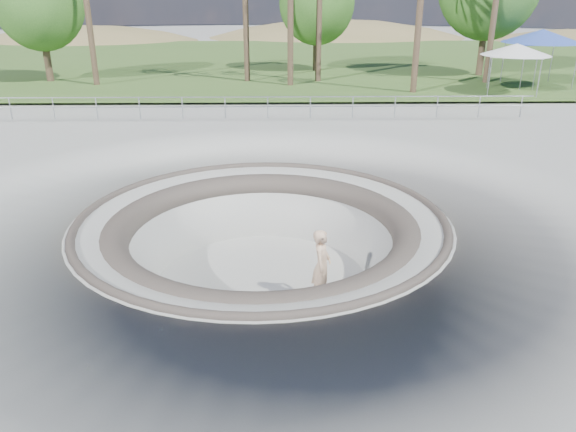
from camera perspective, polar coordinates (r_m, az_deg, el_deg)
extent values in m
plane|color=#9FA09B|center=(15.50, -2.68, -0.24)|extent=(180.00, 180.00, 0.00)
torus|color=#9FA09B|center=(16.37, -2.55, -6.73)|extent=(14.00, 14.00, 4.00)
cylinder|color=#9FA09B|center=(16.34, -2.56, -6.57)|extent=(6.60, 6.60, 0.10)
torus|color=#453F37|center=(15.50, -2.68, -0.31)|extent=(10.24, 10.24, 0.24)
torus|color=#453F37|center=(15.67, -2.65, -1.76)|extent=(8.91, 8.91, 0.81)
cube|color=#3C5D25|center=(48.65, -1.67, 15.50)|extent=(180.00, 36.00, 0.12)
ellipsoid|color=olive|center=(73.90, -19.14, 11.42)|extent=(50.40, 36.00, 23.40)
ellipsoid|color=olive|center=(75.96, 4.74, 11.70)|extent=(61.60, 44.00, 28.60)
ellipsoid|color=olive|center=(75.62, 26.68, 11.36)|extent=(42.00, 30.00, 19.50)
cylinder|color=#979A9F|center=(26.74, -2.08, 11.99)|extent=(25.00, 0.05, 0.05)
cylinder|color=#979A9F|center=(26.83, -2.07, 11.05)|extent=(25.00, 0.05, 0.05)
cube|color=olive|center=(15.18, 3.35, -8.48)|extent=(0.88, 0.46, 0.02)
cylinder|color=silver|center=(15.19, 3.35, -8.60)|extent=(0.08, 0.18, 0.04)
cylinder|color=silver|center=(15.19, 3.35, -8.60)|extent=(0.08, 0.18, 0.04)
cylinder|color=beige|center=(15.20, 3.34, -8.62)|extent=(0.07, 0.05, 0.07)
cylinder|color=beige|center=(15.20, 3.34, -8.62)|extent=(0.07, 0.05, 0.07)
cylinder|color=beige|center=(15.20, 3.34, -8.62)|extent=(0.07, 0.05, 0.07)
cylinder|color=beige|center=(15.20, 3.34, -8.62)|extent=(0.07, 0.05, 0.07)
imported|color=#D8AF8C|center=(14.68, 3.44, -5.06)|extent=(0.64, 0.83, 2.01)
cylinder|color=#979A9F|center=(33.65, 20.62, 12.94)|extent=(0.06, 0.06, 2.00)
cylinder|color=#979A9F|center=(34.65, 24.63, 12.60)|extent=(0.06, 0.06, 2.00)
cylinder|color=#979A9F|center=(36.01, 19.18, 13.65)|extent=(0.06, 0.06, 2.00)
cylinder|color=#979A9F|center=(36.95, 23.00, 13.33)|extent=(0.06, 0.06, 2.00)
cube|color=silver|center=(35.16, 22.12, 14.90)|extent=(3.46, 3.46, 0.08)
cone|color=silver|center=(35.13, 22.20, 15.41)|extent=(5.12, 5.12, 0.64)
cylinder|color=#979A9F|center=(36.54, 22.73, 13.63)|extent=(0.06, 0.06, 2.44)
cylinder|color=#979A9F|center=(37.86, 27.15, 13.18)|extent=(0.06, 0.06, 2.44)
cylinder|color=#979A9F|center=(39.38, 20.98, 14.39)|extent=(0.06, 0.06, 2.44)
cylinder|color=#979A9F|center=(40.62, 25.17, 13.97)|extent=(0.06, 0.06, 2.44)
cube|color=#2F4CAD|center=(38.44, 24.33, 15.76)|extent=(3.33, 3.33, 0.08)
cone|color=#2F4CAD|center=(38.41, 24.42, 16.33)|extent=(6.58, 6.58, 0.78)
cylinder|color=brown|center=(37.13, -4.36, 20.84)|extent=(0.36, 0.36, 9.77)
cylinder|color=brown|center=(35.33, 0.25, 21.02)|extent=(0.36, 0.36, 10.00)
cylinder|color=brown|center=(37.05, 3.18, 19.59)|extent=(0.36, 0.36, 8.11)
cylinder|color=brown|center=(33.59, 13.28, 20.16)|extent=(0.36, 0.36, 9.70)
cylinder|color=brown|center=(38.58, 20.23, 18.77)|extent=(0.36, 0.36, 8.54)
cylinder|color=brown|center=(40.21, -23.44, 15.61)|extent=(0.44, 0.44, 4.64)
ellipsoid|color=#316221|center=(40.07, -24.04, 19.34)|extent=(5.54, 5.03, 6.04)
cylinder|color=brown|center=(42.13, 2.89, 17.40)|extent=(0.44, 0.44, 4.43)
ellipsoid|color=#316221|center=(41.99, 2.96, 20.84)|extent=(5.29, 4.81, 5.77)
cylinder|color=brown|center=(41.90, 19.26, 17.05)|extent=(0.44, 0.44, 5.62)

